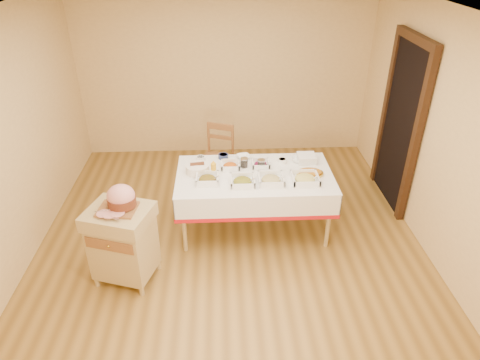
# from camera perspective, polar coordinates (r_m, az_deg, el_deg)

# --- Properties ---
(room_shell) EXTENTS (5.00, 5.00, 5.00)m
(room_shell) POSITION_cam_1_polar(r_m,az_deg,el_deg) (4.46, -1.49, 4.88)
(room_shell) COLOR olive
(room_shell) RESTS_ON ground
(doorway) EXTENTS (0.09, 1.10, 2.20)m
(doorway) POSITION_cam_1_polar(r_m,az_deg,el_deg) (5.82, 20.70, 7.15)
(doorway) COLOR black
(doorway) RESTS_ON ground
(dining_table) EXTENTS (1.82, 1.02, 0.76)m
(dining_table) POSITION_cam_1_polar(r_m,az_deg,el_deg) (5.07, 1.92, -0.76)
(dining_table) COLOR tan
(dining_table) RESTS_ON ground
(butcher_cart) EXTENTS (0.74, 0.67, 0.86)m
(butcher_cart) POSITION_cam_1_polar(r_m,az_deg,el_deg) (4.54, -15.36, -7.79)
(butcher_cart) COLOR tan
(butcher_cart) RESTS_ON ground
(dining_chair) EXTENTS (0.53, 0.52, 0.93)m
(dining_chair) POSITION_cam_1_polar(r_m,az_deg,el_deg) (5.98, -3.01, 3.05)
(dining_chair) COLOR brown
(dining_chair) RESTS_ON ground
(ham_on_board) EXTENTS (0.39, 0.37, 0.26)m
(ham_on_board) POSITION_cam_1_polar(r_m,az_deg,el_deg) (4.29, -15.64, -2.45)
(ham_on_board) COLOR brown
(ham_on_board) RESTS_ON butcher_cart
(serving_dish_a) EXTENTS (0.26, 0.26, 0.11)m
(serving_dish_a) POSITION_cam_1_polar(r_m,az_deg,el_deg) (4.83, -4.36, 0.14)
(serving_dish_a) COLOR white
(serving_dish_a) RESTS_ON dining_table
(serving_dish_b) EXTENTS (0.27, 0.27, 0.11)m
(serving_dish_b) POSITION_cam_1_polar(r_m,az_deg,el_deg) (4.77, 0.34, -0.17)
(serving_dish_b) COLOR white
(serving_dish_b) RESTS_ON dining_table
(serving_dish_c) EXTENTS (0.29, 0.29, 0.12)m
(serving_dish_c) POSITION_cam_1_polar(r_m,az_deg,el_deg) (4.81, 4.16, 0.06)
(serving_dish_c) COLOR white
(serving_dish_c) RESTS_ON dining_table
(serving_dish_d) EXTENTS (0.30, 0.30, 0.11)m
(serving_dish_d) POSITION_cam_1_polar(r_m,az_deg,el_deg) (4.87, 8.67, 0.18)
(serving_dish_d) COLOR white
(serving_dish_d) RESTS_ON dining_table
(serving_dish_e) EXTENTS (0.23, 0.22, 0.11)m
(serving_dish_e) POSITION_cam_1_polar(r_m,az_deg,el_deg) (5.10, -1.30, 1.94)
(serving_dish_e) COLOR white
(serving_dish_e) RESTS_ON dining_table
(serving_dish_f) EXTENTS (0.22, 0.21, 0.10)m
(serving_dish_f) POSITION_cam_1_polar(r_m,az_deg,el_deg) (5.14, 2.77, 2.14)
(serving_dish_f) COLOR white
(serving_dish_f) RESTS_ON dining_table
(small_bowl_left) EXTENTS (0.11, 0.11, 0.05)m
(small_bowl_left) POSITION_cam_1_polar(r_m,az_deg,el_deg) (5.29, -5.27, 2.91)
(small_bowl_left) COLOR white
(small_bowl_left) RESTS_ON dining_table
(small_bowl_mid) EXTENTS (0.12, 0.12, 0.05)m
(small_bowl_mid) POSITION_cam_1_polar(r_m,az_deg,el_deg) (5.33, -2.25, 3.21)
(small_bowl_mid) COLOR navy
(small_bowl_mid) RESTS_ON dining_table
(small_bowl_right) EXTENTS (0.11, 0.11, 0.05)m
(small_bowl_right) POSITION_cam_1_polar(r_m,az_deg,el_deg) (5.24, 5.65, 2.59)
(small_bowl_right) COLOR white
(small_bowl_right) RESTS_ON dining_table
(bowl_white_imported) EXTENTS (0.20, 0.20, 0.04)m
(bowl_white_imported) POSITION_cam_1_polar(r_m,az_deg,el_deg) (5.32, 0.46, 3.11)
(bowl_white_imported) COLOR white
(bowl_white_imported) RESTS_ON dining_table
(bowl_small_imported) EXTENTS (0.18, 0.18, 0.05)m
(bowl_small_imported) POSITION_cam_1_polar(r_m,az_deg,el_deg) (5.30, 7.71, 2.71)
(bowl_small_imported) COLOR white
(bowl_small_imported) RESTS_ON dining_table
(preserve_jar_left) EXTENTS (0.09, 0.09, 0.12)m
(preserve_jar_left) POSITION_cam_1_polar(r_m,az_deg,el_deg) (5.11, 0.56, 2.28)
(preserve_jar_left) COLOR silver
(preserve_jar_left) RESTS_ON dining_table
(preserve_jar_right) EXTENTS (0.09, 0.09, 0.12)m
(preserve_jar_right) POSITION_cam_1_polar(r_m,az_deg,el_deg) (5.08, 2.85, 2.06)
(preserve_jar_right) COLOR silver
(preserve_jar_right) RESTS_ON dining_table
(mustard_bottle) EXTENTS (0.06, 0.06, 0.19)m
(mustard_bottle) POSITION_cam_1_polar(r_m,az_deg,el_deg) (4.92, -3.54, 1.51)
(mustard_bottle) COLOR gold
(mustard_bottle) RESTS_ON dining_table
(bread_basket) EXTENTS (0.27, 0.27, 0.12)m
(bread_basket) POSITION_cam_1_polar(r_m,az_deg,el_deg) (5.02, -5.70, 1.53)
(bread_basket) COLOR white
(bread_basket) RESTS_ON dining_table
(plate_stack) EXTENTS (0.22, 0.22, 0.09)m
(plate_stack) POSITION_cam_1_polar(r_m,az_deg,el_deg) (5.30, 8.83, 2.88)
(plate_stack) COLOR white
(plate_stack) RESTS_ON dining_table
(brass_platter) EXTENTS (0.32, 0.23, 0.04)m
(brass_platter) POSITION_cam_1_polar(r_m,az_deg,el_deg) (5.03, 9.26, 0.91)
(brass_platter) COLOR gold
(brass_platter) RESTS_ON dining_table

